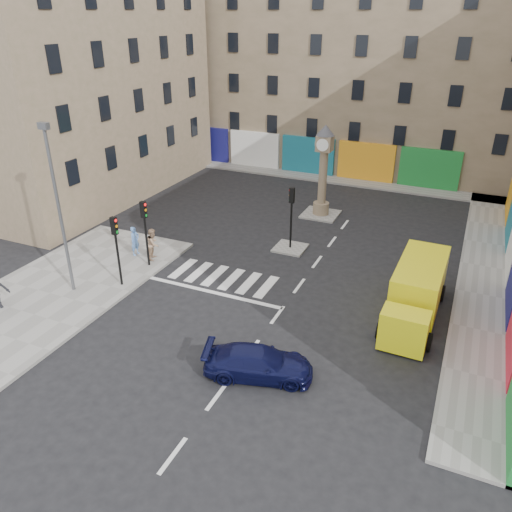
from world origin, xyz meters
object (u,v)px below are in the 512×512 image
Objects in this scene: traffic_light_left_near at (116,240)px; pedestrian_blue at (135,241)px; navy_sedan at (258,363)px; pedestrian_tan at (153,244)px; traffic_light_island at (291,208)px; yellow_van at (416,292)px; traffic_light_left_far at (145,223)px; clock_pillar at (323,165)px; lamp_post at (58,202)px.

pedestrian_blue is at bearing 114.18° from traffic_light_left_near.
pedestrian_blue is at bearing 41.38° from navy_sedan.
traffic_light_left_near is 3.87m from pedestrian_blue.
traffic_light_island is at bearing -71.62° from pedestrian_tan.
traffic_light_island reaches higher than navy_sedan.
traffic_light_island reaches higher than yellow_van.
traffic_light_left_far is 2.06× the size of pedestrian_tan.
clock_pillar is at bearing -30.34° from pedestrian_blue.
navy_sedan is at bearing -10.71° from lamp_post.
traffic_light_left_far is at bearing -174.59° from yellow_van.
traffic_light_left_near is at bearing -165.08° from yellow_van.
traffic_light_island is 9.02m from yellow_van.
traffic_light_left_near is at bearing -114.55° from clock_pillar.
traffic_light_left_far is 0.55× the size of yellow_van.
yellow_van is 15.51m from pedestrian_blue.
yellow_van is 3.93× the size of pedestrian_blue.
traffic_light_island is 0.45× the size of lamp_post.
pedestrian_tan is at bearing 93.29° from traffic_light_left_near.
clock_pillar is at bearing 65.45° from traffic_light_left_near.
traffic_light_left_near is 10.03m from traffic_light_island.
traffic_light_left_far is at bearing 90.00° from traffic_light_left_near.
clock_pillar is at bearing -48.45° from pedestrian_tan.
traffic_light_island is at bearing 48.29° from lamp_post.
traffic_light_island is 6.07m from clock_pillar.
clock_pillar is (0.00, 6.00, 0.96)m from traffic_light_island.
traffic_light_left_near is 0.88× the size of navy_sedan.
traffic_light_left_near is 2.40m from traffic_light_left_far.
lamp_post is (-8.20, -9.20, 2.20)m from traffic_light_island.
clock_pillar is 3.59× the size of pedestrian_blue.
traffic_light_island reaches higher than pedestrian_tan.
lamp_post is 4.88× the size of pedestrian_blue.
traffic_light_left_far is 2.18× the size of pedestrian_blue.
navy_sedan is at bearing -80.42° from clock_pillar.
pedestrian_tan is (-0.18, 3.20, -1.57)m from traffic_light_left_near.
yellow_van is at bearing -51.37° from navy_sedan.
lamp_post reaches higher than clock_pillar.
pedestrian_tan is at bearing 102.97° from traffic_light_left_far.
pedestrian_tan is (-6.48, -10.60, -2.50)m from clock_pillar.
traffic_light_left_near is at bearing -128.93° from traffic_light_island.
pedestrian_tan is at bearing -177.84° from yellow_van.
traffic_light_left_near is at bearing -90.00° from traffic_light_left_far.
clock_pillar is 13.36m from pedestrian_blue.
navy_sedan is (11.12, -2.10, -4.18)m from lamp_post.
traffic_light_island is (6.30, 7.80, -0.03)m from traffic_light_left_near.
traffic_light_island is 2.06× the size of pedestrian_tan.
lamp_post is 17.07m from yellow_van.
traffic_light_island is at bearing 51.07° from traffic_light_left_near.
yellow_van is 14.25m from pedestrian_tan.
lamp_post is 6.17m from pedestrian_tan.
lamp_post is 12.07m from navy_sedan.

